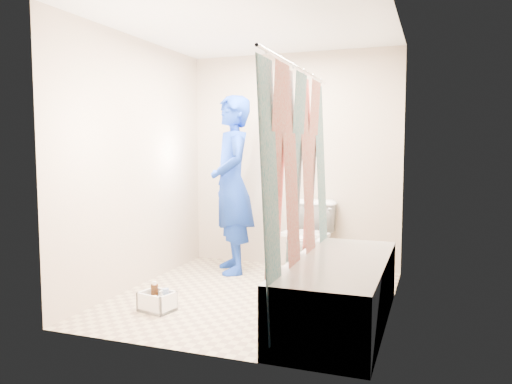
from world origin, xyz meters
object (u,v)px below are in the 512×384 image
(bathtub, at_px, (339,290))
(toilet, at_px, (309,239))
(plumber, at_px, (232,185))
(cleaning_caddy, at_px, (158,302))

(bathtub, relative_size, toilet, 2.24)
(plumber, relative_size, cleaning_caddy, 6.19)
(bathtub, bearing_deg, toilet, 113.05)
(bathtub, distance_m, toilet, 1.45)
(toilet, bearing_deg, cleaning_caddy, -117.78)
(toilet, bearing_deg, bathtub, -64.69)
(plumber, bearing_deg, toilet, 65.00)
(cleaning_caddy, bearing_deg, toilet, 72.38)
(cleaning_caddy, bearing_deg, plumber, 99.43)
(toilet, height_order, cleaning_caddy, toilet)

